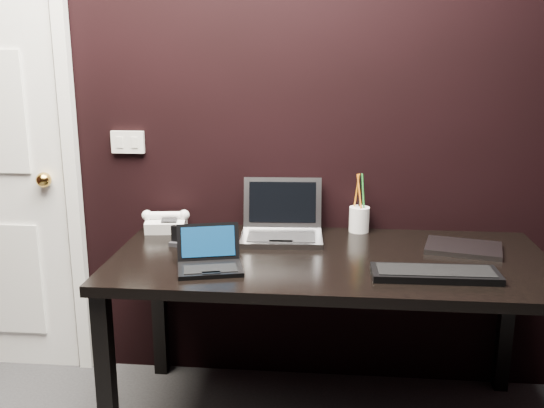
# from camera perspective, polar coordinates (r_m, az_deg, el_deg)

# --- Properties ---
(wall_back) EXTENTS (4.00, 0.00, 4.00)m
(wall_back) POSITION_cam_1_polar(r_m,az_deg,el_deg) (2.68, -0.73, 9.51)
(wall_back) COLOR black
(wall_back) RESTS_ON ground
(wall_switch) EXTENTS (0.15, 0.02, 0.10)m
(wall_switch) POSITION_cam_1_polar(r_m,az_deg,el_deg) (2.82, -13.42, 5.69)
(wall_switch) COLOR silver
(wall_switch) RESTS_ON wall_back
(desk) EXTENTS (1.70, 0.80, 0.74)m
(desk) POSITION_cam_1_polar(r_m,az_deg,el_deg) (2.41, 5.43, -6.66)
(desk) COLOR black
(desk) RESTS_ON ground
(netbook) EXTENTS (0.28, 0.26, 0.15)m
(netbook) POSITION_cam_1_polar(r_m,az_deg,el_deg) (2.25, -5.89, -5.35)
(netbook) COLOR black
(netbook) RESTS_ON desk
(silver_laptop) EXTENTS (0.36, 0.33, 0.24)m
(silver_laptop) POSITION_cam_1_polar(r_m,az_deg,el_deg) (2.59, 0.92, -2.25)
(silver_laptop) COLOR gray
(silver_laptop) RESTS_ON desk
(ext_keyboard) EXTENTS (0.45, 0.16, 0.03)m
(ext_keyboard) POSITION_cam_1_polar(r_m,az_deg,el_deg) (2.23, 15.10, -6.34)
(ext_keyboard) COLOR black
(ext_keyboard) RESTS_ON desk
(closed_laptop) EXTENTS (0.33, 0.27, 0.02)m
(closed_laptop) POSITION_cam_1_polar(r_m,az_deg,el_deg) (2.56, 17.57, -3.96)
(closed_laptop) COLOR #939398
(closed_laptop) RESTS_ON desk
(desk_phone) EXTENTS (0.22, 0.18, 0.10)m
(desk_phone) POSITION_cam_1_polar(r_m,az_deg,el_deg) (2.74, -9.92, -1.69)
(desk_phone) COLOR silver
(desk_phone) RESTS_ON desk
(mobile_phone) EXTENTS (0.05, 0.05, 0.08)m
(mobile_phone) POSITION_cam_1_polar(r_m,az_deg,el_deg) (2.53, -9.01, -3.20)
(mobile_phone) COLOR black
(mobile_phone) RESTS_ON desk
(pen_cup) EXTENTS (0.11, 0.11, 0.26)m
(pen_cup) POSITION_cam_1_polar(r_m,az_deg,el_deg) (2.71, 8.21, -1.33)
(pen_cup) COLOR white
(pen_cup) RESTS_ON desk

